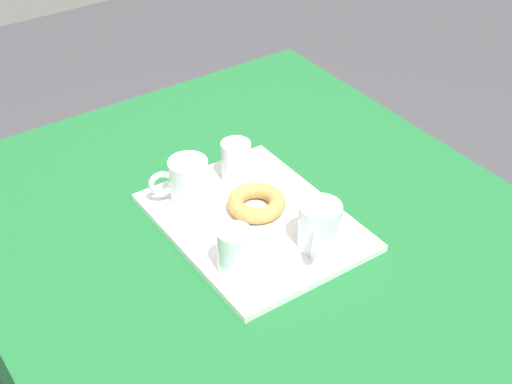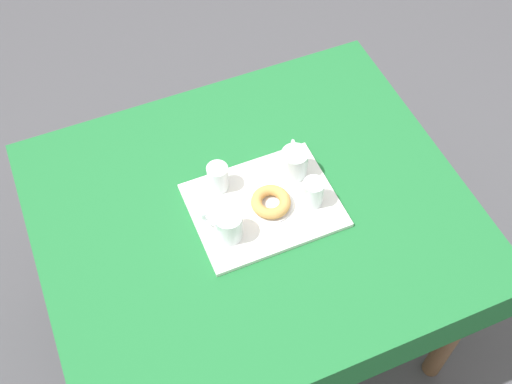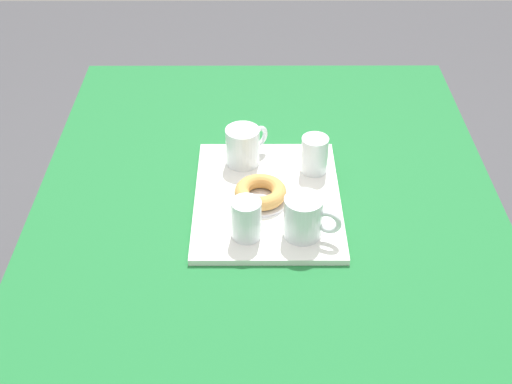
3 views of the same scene
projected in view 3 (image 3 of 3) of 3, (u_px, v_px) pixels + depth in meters
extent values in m
cube|color=#1E6B33|center=(267.00, 199.00, 1.57)|extent=(1.24, 1.05, 0.04)
cube|color=#1E6B33|center=(485.00, 228.00, 1.63)|extent=(1.24, 0.01, 0.14)
cube|color=#1E6B33|center=(48.00, 229.00, 1.63)|extent=(1.24, 0.01, 0.14)
cube|color=#1E6B33|center=(264.00, 98.00, 2.11)|extent=(0.01, 1.05, 0.14)
cylinder|color=brown|center=(396.00, 191.00, 2.22)|extent=(0.06, 0.06, 0.73)
cylinder|color=brown|center=(131.00, 191.00, 2.22)|extent=(0.06, 0.06, 0.73)
cube|color=white|center=(267.00, 199.00, 1.53)|extent=(0.42, 0.32, 0.01)
cylinder|color=white|center=(243.00, 146.00, 1.60)|extent=(0.08, 0.08, 0.09)
cylinder|color=#84380F|center=(243.00, 149.00, 1.61)|extent=(0.07, 0.07, 0.07)
torus|color=white|center=(259.00, 137.00, 1.63)|extent=(0.05, 0.05, 0.06)
cylinder|color=white|center=(303.00, 217.00, 1.40)|extent=(0.08, 0.08, 0.09)
cylinder|color=#84380F|center=(303.00, 220.00, 1.40)|extent=(0.07, 0.07, 0.07)
torus|color=white|center=(328.00, 222.00, 1.38)|extent=(0.03, 0.06, 0.06)
cylinder|color=white|center=(246.00, 219.00, 1.39)|extent=(0.06, 0.06, 0.09)
cylinder|color=silver|center=(246.00, 228.00, 1.41)|extent=(0.05, 0.05, 0.03)
cylinder|color=white|center=(314.00, 155.00, 1.58)|extent=(0.06, 0.06, 0.09)
cylinder|color=silver|center=(314.00, 158.00, 1.58)|extent=(0.05, 0.05, 0.06)
cylinder|color=silver|center=(260.00, 199.00, 1.51)|extent=(0.12, 0.12, 0.01)
torus|color=tan|center=(260.00, 192.00, 1.50)|extent=(0.11, 0.11, 0.03)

